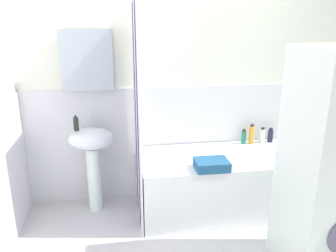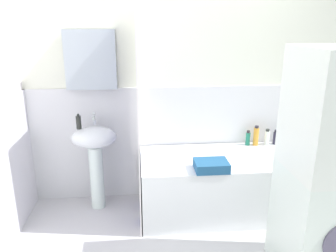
{
  "view_description": "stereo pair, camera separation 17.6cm",
  "coord_description": "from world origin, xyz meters",
  "px_view_note": "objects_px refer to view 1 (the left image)",
  "views": [
    {
      "loc": [
        -0.61,
        -2.07,
        1.83
      ],
      "look_at": [
        -0.17,
        0.72,
        0.95
      ],
      "focal_mm": 35.72,
      "sensor_mm": 36.0,
      "label": 1
    },
    {
      "loc": [
        -0.44,
        -2.09,
        1.83
      ],
      "look_at": [
        -0.17,
        0.72,
        0.95
      ],
      "focal_mm": 35.72,
      "sensor_mm": 36.0,
      "label": 2
    }
  ],
  "objects_px": {
    "washer_dryer_stack": "(331,167)",
    "sink": "(93,151)",
    "towel_folded": "(212,164)",
    "bathtub": "(218,183)",
    "shampoo_bottle": "(252,134)",
    "body_wash_bottle": "(262,136)",
    "conditioner_bottle": "(270,135)",
    "lotion_bottle": "(244,137)",
    "soap_dispenser": "(76,124)"
  },
  "relations": [
    {
      "from": "conditioner_bottle",
      "to": "washer_dryer_stack",
      "type": "relative_size",
      "value": 0.09
    },
    {
      "from": "soap_dispenser",
      "to": "towel_folded",
      "type": "bearing_deg",
      "value": -20.0
    },
    {
      "from": "soap_dispenser",
      "to": "washer_dryer_stack",
      "type": "distance_m",
      "value": 2.16
    },
    {
      "from": "conditioner_bottle",
      "to": "shampoo_bottle",
      "type": "bearing_deg",
      "value": -177.18
    },
    {
      "from": "sink",
      "to": "conditioner_bottle",
      "type": "bearing_deg",
      "value": 3.54
    },
    {
      "from": "towel_folded",
      "to": "sink",
      "type": "bearing_deg",
      "value": 156.21
    },
    {
      "from": "washer_dryer_stack",
      "to": "towel_folded",
      "type": "bearing_deg",
      "value": 136.3
    },
    {
      "from": "bathtub",
      "to": "towel_folded",
      "type": "distance_m",
      "value": 0.46
    },
    {
      "from": "bathtub",
      "to": "washer_dryer_stack",
      "type": "height_order",
      "value": "washer_dryer_stack"
    },
    {
      "from": "shampoo_bottle",
      "to": "towel_folded",
      "type": "xyz_separation_m",
      "value": [
        -0.6,
        -0.57,
        -0.06
      ]
    },
    {
      "from": "towel_folded",
      "to": "washer_dryer_stack",
      "type": "height_order",
      "value": "washer_dryer_stack"
    },
    {
      "from": "bathtub",
      "to": "conditioner_bottle",
      "type": "relative_size",
      "value": 9.92
    },
    {
      "from": "towel_folded",
      "to": "soap_dispenser",
      "type": "bearing_deg",
      "value": 160.0
    },
    {
      "from": "towel_folded",
      "to": "washer_dryer_stack",
      "type": "bearing_deg",
      "value": -43.7
    },
    {
      "from": "sink",
      "to": "body_wash_bottle",
      "type": "distance_m",
      "value": 1.79
    },
    {
      "from": "conditioner_bottle",
      "to": "body_wash_bottle",
      "type": "bearing_deg",
      "value": -170.06
    },
    {
      "from": "bathtub",
      "to": "conditioner_bottle",
      "type": "height_order",
      "value": "conditioner_bottle"
    },
    {
      "from": "lotion_bottle",
      "to": "towel_folded",
      "type": "xyz_separation_m",
      "value": [
        -0.52,
        -0.58,
        -0.03
      ]
    },
    {
      "from": "bathtub",
      "to": "soap_dispenser",
      "type": "bearing_deg",
      "value": 173.43
    },
    {
      "from": "bathtub",
      "to": "washer_dryer_stack",
      "type": "relative_size",
      "value": 0.92
    },
    {
      "from": "conditioner_bottle",
      "to": "washer_dryer_stack",
      "type": "height_order",
      "value": "washer_dryer_stack"
    },
    {
      "from": "conditioner_bottle",
      "to": "lotion_bottle",
      "type": "relative_size",
      "value": 0.97
    },
    {
      "from": "towel_folded",
      "to": "conditioner_bottle",
      "type": "bearing_deg",
      "value": 35.26
    },
    {
      "from": "shampoo_bottle",
      "to": "sink",
      "type": "bearing_deg",
      "value": -176.36
    },
    {
      "from": "body_wash_bottle",
      "to": "shampoo_bottle",
      "type": "height_order",
      "value": "shampoo_bottle"
    },
    {
      "from": "bathtub",
      "to": "conditioner_bottle",
      "type": "distance_m",
      "value": 0.82
    },
    {
      "from": "soap_dispenser",
      "to": "washer_dryer_stack",
      "type": "xyz_separation_m",
      "value": [
        1.87,
        -1.08,
        -0.08
      ]
    },
    {
      "from": "bathtub",
      "to": "body_wash_bottle",
      "type": "distance_m",
      "value": 0.74
    },
    {
      "from": "soap_dispenser",
      "to": "body_wash_bottle",
      "type": "relative_size",
      "value": 0.85
    },
    {
      "from": "washer_dryer_stack",
      "to": "conditioner_bottle",
      "type": "bearing_deg",
      "value": 83.22
    },
    {
      "from": "washer_dryer_stack",
      "to": "sink",
      "type": "bearing_deg",
      "value": 147.31
    },
    {
      "from": "body_wash_bottle",
      "to": "bathtub",
      "type": "bearing_deg",
      "value": -153.09
    },
    {
      "from": "sink",
      "to": "bathtub",
      "type": "height_order",
      "value": "sink"
    },
    {
      "from": "bathtub",
      "to": "body_wash_bottle",
      "type": "height_order",
      "value": "body_wash_bottle"
    },
    {
      "from": "lotion_bottle",
      "to": "sink",
      "type": "bearing_deg",
      "value": -175.82
    },
    {
      "from": "sink",
      "to": "lotion_bottle",
      "type": "relative_size",
      "value": 5.38
    },
    {
      "from": "shampoo_bottle",
      "to": "lotion_bottle",
      "type": "height_order",
      "value": "shampoo_bottle"
    },
    {
      "from": "body_wash_bottle",
      "to": "towel_folded",
      "type": "distance_m",
      "value": 0.92
    },
    {
      "from": "lotion_bottle",
      "to": "shampoo_bottle",
      "type": "bearing_deg",
      "value": -6.61
    },
    {
      "from": "body_wash_bottle",
      "to": "lotion_bottle",
      "type": "distance_m",
      "value": 0.2
    },
    {
      "from": "sink",
      "to": "bathtub",
      "type": "relative_size",
      "value": 0.56
    },
    {
      "from": "shampoo_bottle",
      "to": "lotion_bottle",
      "type": "bearing_deg",
      "value": 173.39
    },
    {
      "from": "sink",
      "to": "shampoo_bottle",
      "type": "xyz_separation_m",
      "value": [
        1.67,
        0.11,
        0.05
      ]
    },
    {
      "from": "shampoo_bottle",
      "to": "conditioner_bottle",
      "type": "bearing_deg",
      "value": 2.82
    },
    {
      "from": "sink",
      "to": "towel_folded",
      "type": "xyz_separation_m",
      "value": [
        1.06,
        -0.47,
        -0.01
      ]
    },
    {
      "from": "soap_dispenser",
      "to": "towel_folded",
      "type": "height_order",
      "value": "soap_dispenser"
    },
    {
      "from": "soap_dispenser",
      "to": "body_wash_bottle",
      "type": "bearing_deg",
      "value": 3.98
    },
    {
      "from": "sink",
      "to": "towel_folded",
      "type": "relative_size",
      "value": 2.91
    },
    {
      "from": "lotion_bottle",
      "to": "bathtub",
      "type": "bearing_deg",
      "value": -140.15
    },
    {
      "from": "sink",
      "to": "towel_folded",
      "type": "distance_m",
      "value": 1.16
    }
  ]
}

